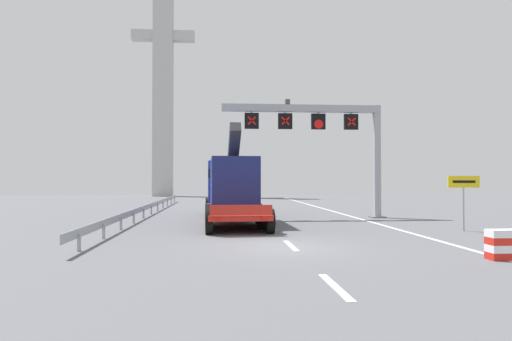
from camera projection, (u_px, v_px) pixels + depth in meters
name	position (u px, v px, depth m)	size (l,w,h in m)	color
ground	(286.00, 247.00, 16.15)	(112.00, 112.00, 0.00)	#5B5B60
lane_markings	(248.00, 206.00, 41.84)	(0.20, 66.11, 0.01)	silver
edge_line_right	(356.00, 218.00, 28.61)	(0.20, 63.00, 0.01)	silver
overhead_lane_gantry	(324.00, 128.00, 28.56)	(10.22, 0.90, 7.37)	#9EA0A5
heavy_haul_truck_red	(230.00, 186.00, 27.47)	(3.42, 14.13, 5.30)	red
exit_sign_yellow	(464.00, 189.00, 21.25)	(1.52, 0.15, 2.57)	#9EA0A5
crash_barrier_striped	(505.00, 245.00, 13.66)	(1.00, 0.51, 0.90)	red
guardrail_left	(151.00, 206.00, 31.43)	(0.13, 35.78, 0.76)	#999EA3
bridge_pylon_distant	(163.00, 64.00, 66.11)	(9.00, 2.00, 37.44)	#B7B7B2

